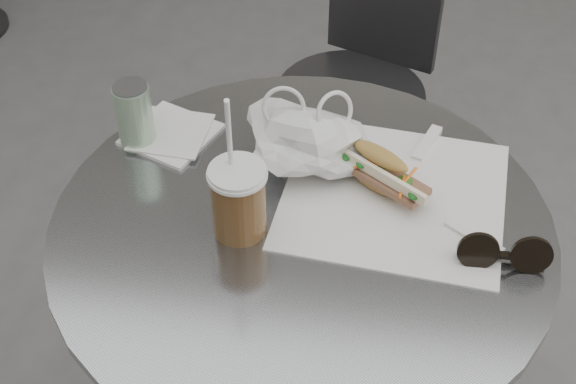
# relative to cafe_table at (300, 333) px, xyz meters

# --- Properties ---
(cafe_table) EXTENTS (0.76, 0.76, 0.74)m
(cafe_table) POSITION_rel_cafe_table_xyz_m (0.00, 0.00, 0.00)
(cafe_table) COLOR slate
(cafe_table) RESTS_ON ground
(chair_far) EXTENTS (0.38, 0.40, 0.69)m
(chair_far) POSITION_rel_cafe_table_xyz_m (0.03, 0.79, -0.16)
(chair_far) COLOR #2C2C2F
(chair_far) RESTS_ON ground
(sandwich_paper) EXTENTS (0.36, 0.35, 0.00)m
(sandwich_paper) POSITION_rel_cafe_table_xyz_m (0.13, 0.08, 0.28)
(sandwich_paper) COLOR white
(sandwich_paper) RESTS_ON cafe_table
(banh_mi) EXTENTS (0.21, 0.18, 0.07)m
(banh_mi) POSITION_rel_cafe_table_xyz_m (0.11, 0.10, 0.31)
(banh_mi) COLOR #AC8441
(banh_mi) RESTS_ON sandwich_paper
(iced_coffee) EXTENTS (0.09, 0.09, 0.25)m
(iced_coffee) POSITION_rel_cafe_table_xyz_m (-0.09, -0.03, 0.34)
(iced_coffee) COLOR brown
(iced_coffee) RESTS_ON cafe_table
(sunglasses) EXTENTS (0.13, 0.03, 0.06)m
(sunglasses) POSITION_rel_cafe_table_xyz_m (0.29, -0.04, 0.30)
(sunglasses) COLOR black
(sunglasses) RESTS_ON cafe_table
(plastic_bag) EXTENTS (0.24, 0.22, 0.10)m
(plastic_bag) POSITION_rel_cafe_table_xyz_m (-0.01, 0.13, 0.32)
(plastic_bag) COLOR silver
(plastic_bag) RESTS_ON cafe_table
(napkin_stack) EXTENTS (0.17, 0.17, 0.01)m
(napkin_stack) POSITION_rel_cafe_table_xyz_m (-0.25, 0.17, 0.28)
(napkin_stack) COLOR white
(napkin_stack) RESTS_ON cafe_table
(drink_can) EXTENTS (0.06, 0.06, 0.11)m
(drink_can) POSITION_rel_cafe_table_xyz_m (-0.30, 0.15, 0.33)
(drink_can) COLOR #518C55
(drink_can) RESTS_ON cafe_table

